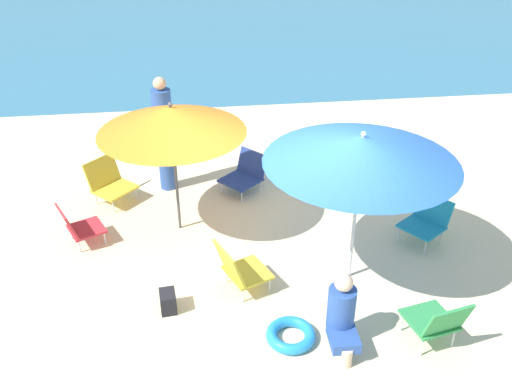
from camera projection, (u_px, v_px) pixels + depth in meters
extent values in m
plane|color=beige|center=(274.00, 269.00, 7.05)|extent=(40.00, 40.00, 0.00)
cube|color=teal|center=(212.00, 18.00, 18.67)|extent=(40.00, 16.00, 0.01)
cylinder|color=#4C4C51|center=(176.00, 171.00, 7.40)|extent=(0.04, 0.04, 1.81)
cone|color=orange|center=(171.00, 119.00, 7.03)|extent=(1.91, 1.91, 0.34)
sphere|color=#4C4C51|center=(170.00, 104.00, 6.93)|extent=(0.06, 0.06, 0.06)
cylinder|color=silver|center=(355.00, 211.00, 6.45)|extent=(0.04, 0.04, 1.89)
cone|color=blue|center=(362.00, 149.00, 6.05)|extent=(2.17, 2.17, 0.30)
sphere|color=silver|center=(364.00, 134.00, 5.96)|extent=(0.06, 0.06, 0.06)
cube|color=teal|center=(421.00, 227.00, 7.42)|extent=(0.67, 0.68, 0.03)
cube|color=teal|center=(434.00, 209.00, 7.47)|extent=(0.41, 0.50, 0.35)
cylinder|color=silver|center=(425.00, 247.00, 7.25)|extent=(0.02, 0.02, 0.23)
cylinder|color=silver|center=(399.00, 234.00, 7.51)|extent=(0.02, 0.02, 0.23)
cylinder|color=silver|center=(441.00, 236.00, 7.46)|extent=(0.02, 0.02, 0.23)
cylinder|color=silver|center=(415.00, 224.00, 7.72)|extent=(0.02, 0.02, 0.23)
cube|color=#33934C|center=(429.00, 320.00, 5.87)|extent=(0.57, 0.56, 0.03)
cube|color=#33934C|center=(448.00, 321.00, 5.57)|extent=(0.50, 0.25, 0.40)
cylinder|color=silver|center=(402.00, 322.00, 6.05)|extent=(0.02, 0.02, 0.25)
cylinder|color=silver|center=(432.00, 314.00, 6.15)|extent=(0.02, 0.02, 0.25)
cylinder|color=silver|center=(422.00, 347.00, 5.74)|extent=(0.02, 0.02, 0.25)
cylinder|color=silver|center=(454.00, 338.00, 5.84)|extent=(0.02, 0.02, 0.25)
cube|color=navy|center=(241.00, 180.00, 8.60)|extent=(0.74, 0.74, 0.03)
cube|color=navy|center=(252.00, 163.00, 8.68)|extent=(0.46, 0.49, 0.37)
cylinder|color=silver|center=(242.00, 196.00, 8.40)|extent=(0.02, 0.02, 0.20)
cylinder|color=silver|center=(222.00, 187.00, 8.64)|extent=(0.02, 0.02, 0.20)
cylinder|color=silver|center=(260.00, 186.00, 8.67)|extent=(0.02, 0.02, 0.20)
cylinder|color=silver|center=(240.00, 177.00, 8.91)|extent=(0.02, 0.02, 0.20)
cube|color=red|center=(87.00, 229.00, 7.45)|extent=(0.58, 0.59, 0.03)
cube|color=red|center=(67.00, 222.00, 7.25)|extent=(0.33, 0.47, 0.38)
cylinder|color=silver|center=(96.00, 226.00, 7.72)|extent=(0.02, 0.02, 0.19)
cylinder|color=silver|center=(105.00, 238.00, 7.46)|extent=(0.02, 0.02, 0.19)
cylinder|color=silver|center=(71.00, 233.00, 7.56)|extent=(0.02, 0.02, 0.19)
cylinder|color=silver|center=(80.00, 246.00, 7.30)|extent=(0.02, 0.02, 0.19)
cube|color=gold|center=(115.00, 189.00, 8.34)|extent=(0.73, 0.73, 0.03)
cube|color=gold|center=(102.00, 172.00, 8.36)|extent=(0.50, 0.51, 0.42)
cylinder|color=silver|center=(136.00, 194.00, 8.46)|extent=(0.02, 0.02, 0.21)
cylinder|color=silver|center=(113.00, 206.00, 8.15)|extent=(0.02, 0.02, 0.21)
cylinder|color=silver|center=(119.00, 186.00, 8.65)|extent=(0.02, 0.02, 0.21)
cylinder|color=silver|center=(96.00, 198.00, 8.34)|extent=(0.02, 0.02, 0.21)
cube|color=gold|center=(248.00, 272.00, 6.63)|extent=(0.62, 0.64, 0.03)
cube|color=gold|center=(229.00, 263.00, 6.41)|extent=(0.35, 0.53, 0.44)
cylinder|color=silver|center=(253.00, 266.00, 6.92)|extent=(0.02, 0.02, 0.21)
cylinder|color=silver|center=(270.00, 285.00, 6.62)|extent=(0.02, 0.02, 0.21)
cylinder|color=silver|center=(226.00, 276.00, 6.76)|extent=(0.02, 0.02, 0.21)
cylinder|color=silver|center=(243.00, 295.00, 6.46)|extent=(0.02, 0.02, 0.21)
cylinder|color=#2D519E|center=(166.00, 161.00, 8.61)|extent=(0.25, 0.25, 0.93)
cylinder|color=#2D519E|center=(162.00, 112.00, 8.20)|extent=(0.29, 0.29, 0.67)
sphere|color=#DBAD84|center=(160.00, 84.00, 7.98)|extent=(0.19, 0.19, 0.19)
cube|color=#2D519E|center=(343.00, 338.00, 5.72)|extent=(0.30, 0.37, 0.12)
cylinder|color=beige|center=(346.00, 357.00, 5.64)|extent=(0.12, 0.12, 0.21)
cylinder|color=#2D519E|center=(341.00, 308.00, 5.75)|extent=(0.29, 0.29, 0.48)
sphere|color=beige|center=(344.00, 283.00, 5.58)|extent=(0.19, 0.19, 0.19)
torus|color=#238CD8|center=(291.00, 335.00, 5.97)|extent=(0.54, 0.54, 0.12)
cube|color=black|center=(168.00, 301.00, 6.33)|extent=(0.20, 0.25, 0.25)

